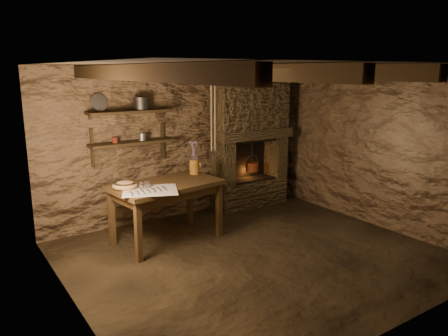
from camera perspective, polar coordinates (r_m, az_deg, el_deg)
floor at (r=5.74m, az=3.99°, el=-11.34°), size 4.50×4.50×0.00m
back_wall at (r=7.02m, az=-5.92°, el=3.32°), size 4.50×0.04×2.40m
front_wall at (r=4.04m, az=21.97°, el=-4.62°), size 4.50×0.04×2.40m
left_wall at (r=4.39m, az=-19.68°, el=-3.07°), size 0.04×4.00×2.40m
right_wall at (r=6.96m, az=18.96°, el=2.61°), size 0.04×4.00×2.40m
ceiling at (r=5.24m, az=4.40°, el=13.35°), size 4.50×4.00×0.04m
beam_far_left at (r=4.48m, az=-11.25°, el=12.11°), size 0.14×3.95×0.16m
beam_mid_left at (r=4.95m, az=-0.28°, el=12.39°), size 0.14×3.95×0.16m
beam_mid_right at (r=5.57m, az=8.53°, el=12.29°), size 0.14×3.95×0.16m
beam_far_right at (r=6.28m, az=15.45°, el=12.01°), size 0.14×3.95×0.16m
shelf_lower at (r=6.51m, az=-11.90°, el=3.26°), size 1.25×0.30×0.04m
shelf_upper at (r=6.45m, az=-12.08°, el=7.21°), size 1.25×0.30×0.04m
hearth at (r=7.49m, az=3.40°, el=4.16°), size 1.43×0.51×2.30m
work_table at (r=6.10m, az=-7.49°, el=-5.43°), size 1.56×1.03×0.84m
linen_cloth at (r=5.63m, az=-9.63°, el=-2.91°), size 0.84×0.77×0.01m
pewter_cutlery_row at (r=5.61m, az=-9.55°, el=-2.86°), size 0.61×0.43×0.01m
drinking_glasses at (r=5.74m, az=-10.00°, el=-2.12°), size 0.22×0.07×0.09m
stoneware_jug at (r=6.41m, az=-3.89°, el=1.08°), size 0.17×0.17×0.50m
wooden_bowl at (r=5.79m, az=-12.80°, el=-2.26°), size 0.41×0.41×0.12m
iron_stockpot at (r=6.51m, az=-10.77°, el=8.21°), size 0.24×0.24×0.16m
tin_pan at (r=6.39m, az=-16.03°, el=8.25°), size 0.27×0.16×0.25m
small_kettle at (r=6.56m, az=-10.63°, el=4.03°), size 0.17×0.14×0.16m
rusty_tin at (r=6.41m, az=-14.04°, el=3.56°), size 0.10×0.10×0.08m
red_pot at (r=7.56m, az=3.66°, el=0.24°), size 0.29×0.29×0.54m
hanging_ropes at (r=6.16m, az=-1.43°, el=7.70°), size 0.08×0.08×1.20m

